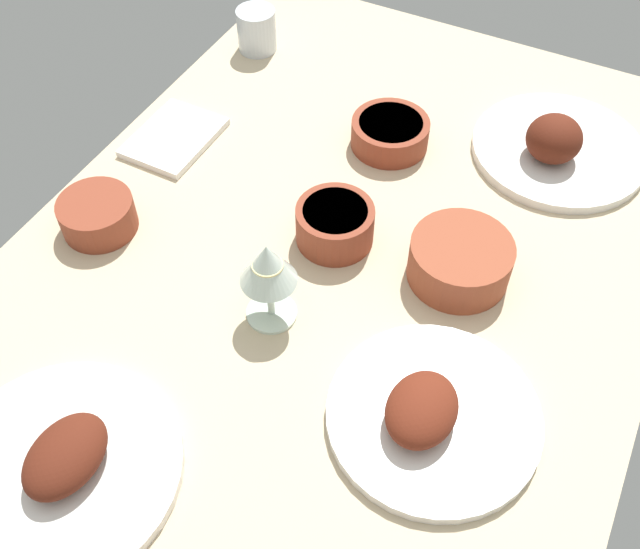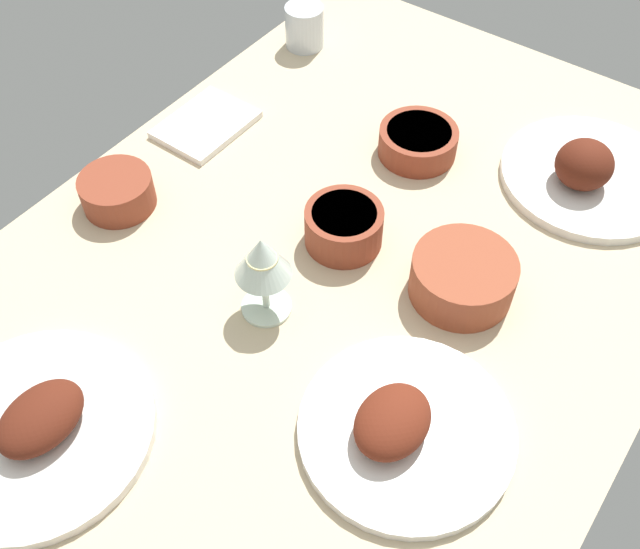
# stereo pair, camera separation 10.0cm
# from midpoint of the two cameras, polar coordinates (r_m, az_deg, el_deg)

# --- Properties ---
(dining_table) EXTENTS (1.40, 0.90, 0.04)m
(dining_table) POSITION_cam_midpoint_polar(r_m,az_deg,el_deg) (1.06, 2.69, -1.53)
(dining_table) COLOR #C6B28E
(dining_table) RESTS_ON ground
(plate_near_viewer) EXTENTS (0.28, 0.28, 0.09)m
(plate_near_viewer) POSITION_cam_midpoint_polar(r_m,az_deg,el_deg) (1.25, 22.27, 7.19)
(plate_near_viewer) COLOR silver
(plate_near_viewer) RESTS_ON dining_table
(plate_center_main) EXTENTS (0.29, 0.29, 0.06)m
(plate_center_main) POSITION_cam_midpoint_polar(r_m,az_deg,el_deg) (0.94, -18.23, -11.42)
(plate_center_main) COLOR silver
(plate_center_main) RESTS_ON dining_table
(plate_far_side) EXTENTS (0.26, 0.26, 0.07)m
(plate_far_side) POSITION_cam_midpoint_polar(r_m,az_deg,el_deg) (0.91, 9.60, -11.86)
(plate_far_side) COLOR silver
(plate_far_side) RESTS_ON dining_table
(bowl_cream) EXTENTS (0.14, 0.14, 0.06)m
(bowl_cream) POSITION_cam_midpoint_polar(r_m,az_deg,el_deg) (1.03, 13.75, -0.30)
(bowl_cream) COLOR brown
(bowl_cream) RESTS_ON dining_table
(bowl_pasta) EXTENTS (0.13, 0.13, 0.05)m
(bowl_pasta) POSITION_cam_midpoint_polar(r_m,az_deg,el_deg) (1.23, 9.95, 10.07)
(bowl_pasta) COLOR brown
(bowl_pasta) RESTS_ON dining_table
(bowl_onions) EXTENTS (0.11, 0.11, 0.05)m
(bowl_onions) POSITION_cam_midpoint_polar(r_m,az_deg,el_deg) (1.15, -13.12, 6.23)
(bowl_onions) COLOR brown
(bowl_onions) RESTS_ON dining_table
(bowl_potatoes) EXTENTS (0.12, 0.12, 0.06)m
(bowl_potatoes) POSITION_cam_midpoint_polar(r_m,az_deg,el_deg) (1.07, 4.52, 3.66)
(bowl_potatoes) COLOR brown
(bowl_potatoes) RESTS_ON dining_table
(wine_glass) EXTENTS (0.08, 0.08, 0.14)m
(wine_glass) POSITION_cam_midpoint_polar(r_m,az_deg,el_deg) (0.94, -1.47, 0.85)
(wine_glass) COLOR silver
(wine_glass) RESTS_ON dining_table
(water_tumbler) EXTENTS (0.07, 0.07, 0.08)m
(water_tumbler) POSITION_cam_midpoint_polar(r_m,az_deg,el_deg) (1.45, 0.85, 18.60)
(water_tumbler) COLOR silver
(water_tumbler) RESTS_ON dining_table
(folded_napkin) EXTENTS (0.16, 0.12, 0.01)m
(folded_napkin) POSITION_cam_midpoint_polar(r_m,az_deg,el_deg) (1.28, -6.62, 11.38)
(folded_napkin) COLOR white
(folded_napkin) RESTS_ON dining_table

